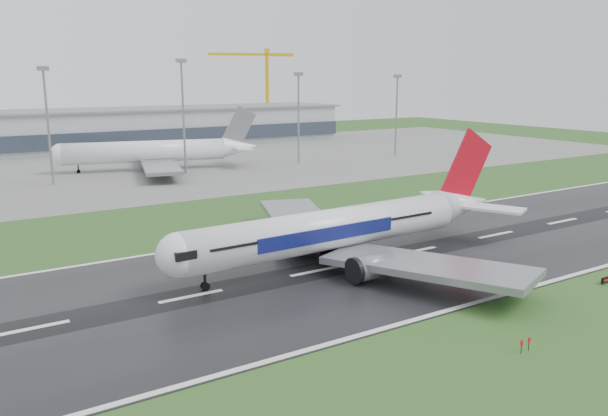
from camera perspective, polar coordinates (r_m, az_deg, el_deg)
ground at (r=90.33m, az=1.17°, el=-6.12°), size 520.00×520.00×0.00m
runway at (r=90.31m, az=1.17°, el=-6.09°), size 400.00×45.00×0.10m
apron at (r=204.17m, az=-18.44°, el=3.71°), size 400.00×130.00×0.08m
terminal at (r=261.73m, az=-21.74°, el=6.90°), size 240.00×36.00×15.00m
main_airliner at (r=93.81m, az=4.56°, el=0.59°), size 65.93×62.98×18.89m
parked_airliner at (r=193.46m, az=-14.24°, el=6.37°), size 77.37×74.12×18.97m
tower_crane at (r=309.29m, az=-3.54°, el=11.07°), size 42.70×12.89×42.98m
runway_sign at (r=95.36m, az=27.05°, el=-6.19°), size 2.27×0.95×1.04m
floodmast_2 at (r=174.18m, az=-23.34°, el=6.97°), size 0.64×0.64×30.43m
floodmast_3 at (r=183.78m, az=-11.49°, el=8.36°), size 0.64×0.64×32.96m
floodmast_4 at (r=201.75m, az=-0.53°, el=8.42°), size 0.64×0.64×29.21m
floodmast_5 at (r=227.13m, az=8.85°, el=8.64°), size 0.64×0.64×28.59m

